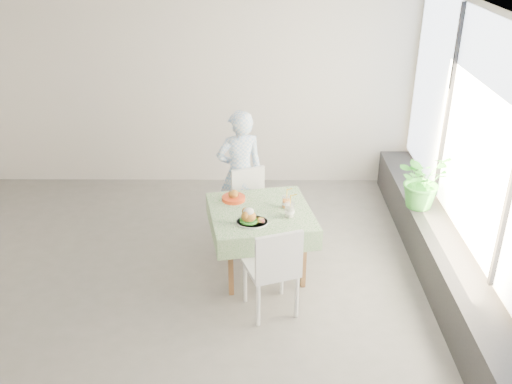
{
  "coord_description": "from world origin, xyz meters",
  "views": [
    {
      "loc": [
        0.88,
        -5.13,
        3.55
      ],
      "look_at": [
        0.85,
        0.19,
        0.93
      ],
      "focal_mm": 40.0,
      "sensor_mm": 36.0,
      "label": 1
    }
  ],
  "objects_px": {
    "cafe_table": "(261,234)",
    "juice_cup_orange": "(286,202)",
    "chair_far": "(253,220)",
    "diner": "(240,173)",
    "potted_plant": "(423,180)",
    "chair_near": "(271,285)",
    "main_dish": "(250,218)"
  },
  "relations": [
    {
      "from": "cafe_table",
      "to": "juice_cup_orange",
      "type": "distance_m",
      "value": 0.44
    },
    {
      "from": "main_dish",
      "to": "juice_cup_orange",
      "type": "relative_size",
      "value": 1.25
    },
    {
      "from": "chair_far",
      "to": "potted_plant",
      "type": "relative_size",
      "value": 1.31
    },
    {
      "from": "chair_far",
      "to": "diner",
      "type": "xyz_separation_m",
      "value": [
        -0.16,
        0.25,
        0.5
      ]
    },
    {
      "from": "chair_near",
      "to": "main_dish",
      "type": "distance_m",
      "value": 0.69
    },
    {
      "from": "chair_far",
      "to": "main_dish",
      "type": "bearing_deg",
      "value": -91.28
    },
    {
      "from": "juice_cup_orange",
      "to": "chair_far",
      "type": "bearing_deg",
      "value": 121.69
    },
    {
      "from": "cafe_table",
      "to": "diner",
      "type": "height_order",
      "value": "diner"
    },
    {
      "from": "juice_cup_orange",
      "to": "chair_near",
      "type": "bearing_deg",
      "value": -102.0
    },
    {
      "from": "diner",
      "to": "juice_cup_orange",
      "type": "xyz_separation_m",
      "value": [
        0.52,
        -0.82,
        0.03
      ]
    },
    {
      "from": "cafe_table",
      "to": "diner",
      "type": "bearing_deg",
      "value": 105.39
    },
    {
      "from": "juice_cup_orange",
      "to": "main_dish",
      "type": "bearing_deg",
      "value": -137.53
    },
    {
      "from": "cafe_table",
      "to": "juice_cup_orange",
      "type": "relative_size",
      "value": 4.68
    },
    {
      "from": "cafe_table",
      "to": "potted_plant",
      "type": "bearing_deg",
      "value": 17.74
    },
    {
      "from": "juice_cup_orange",
      "to": "potted_plant",
      "type": "xyz_separation_m",
      "value": [
        1.57,
        0.51,
        0.03
      ]
    },
    {
      "from": "diner",
      "to": "chair_near",
      "type": "bearing_deg",
      "value": 84.85
    },
    {
      "from": "main_dish",
      "to": "diner",
      "type": "bearing_deg",
      "value": 97.02
    },
    {
      "from": "main_dish",
      "to": "cafe_table",
      "type": "bearing_deg",
      "value": 68.52
    },
    {
      "from": "chair_far",
      "to": "diner",
      "type": "height_order",
      "value": "diner"
    },
    {
      "from": "chair_near",
      "to": "main_dish",
      "type": "height_order",
      "value": "chair_near"
    },
    {
      "from": "cafe_table",
      "to": "chair_near",
      "type": "height_order",
      "value": "chair_near"
    },
    {
      "from": "diner",
      "to": "juice_cup_orange",
      "type": "bearing_deg",
      "value": 104.58
    },
    {
      "from": "chair_far",
      "to": "juice_cup_orange",
      "type": "relative_size",
      "value": 3.35
    },
    {
      "from": "chair_near",
      "to": "juice_cup_orange",
      "type": "height_order",
      "value": "juice_cup_orange"
    },
    {
      "from": "diner",
      "to": "chair_far",
      "type": "bearing_deg",
      "value": 105.42
    },
    {
      "from": "diner",
      "to": "potted_plant",
      "type": "height_order",
      "value": "diner"
    },
    {
      "from": "chair_far",
      "to": "chair_near",
      "type": "xyz_separation_m",
      "value": [
        0.19,
        -1.35,
        0.03
      ]
    },
    {
      "from": "cafe_table",
      "to": "chair_far",
      "type": "xyz_separation_m",
      "value": [
        -0.08,
        0.65,
        -0.19
      ]
    },
    {
      "from": "cafe_table",
      "to": "chair_far",
      "type": "distance_m",
      "value": 0.68
    },
    {
      "from": "cafe_table",
      "to": "juice_cup_orange",
      "type": "height_order",
      "value": "juice_cup_orange"
    },
    {
      "from": "diner",
      "to": "potted_plant",
      "type": "distance_m",
      "value": 2.11
    },
    {
      "from": "chair_far",
      "to": "potted_plant",
      "type": "height_order",
      "value": "potted_plant"
    }
  ]
}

